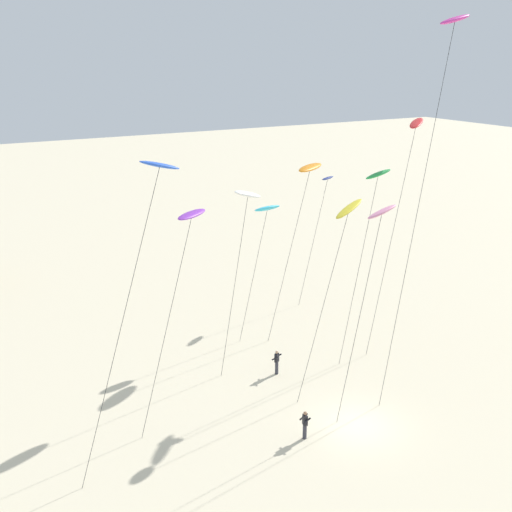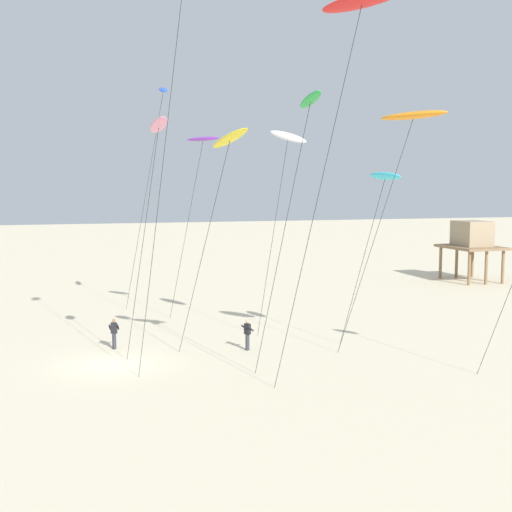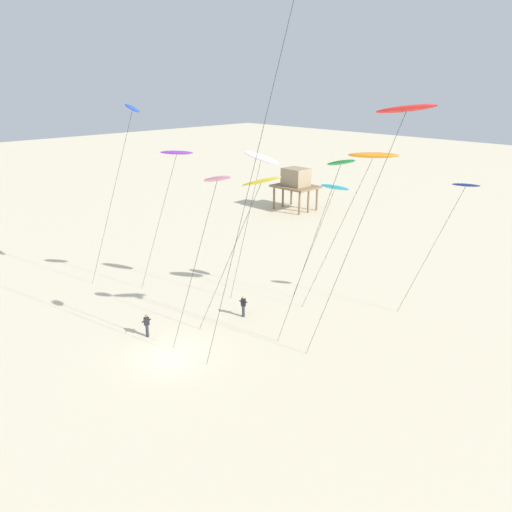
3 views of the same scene
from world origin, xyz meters
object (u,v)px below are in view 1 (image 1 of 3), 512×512
(kite_orange, at_px, (310,168))
(kite_blue, at_px, (158,172))
(kite_white, at_px, (248,195))
(kite_flyer_nearest, at_px, (277,361))
(kite_yellow, at_px, (349,210))
(kite_flyer_middle, at_px, (305,424))
(kite_red, at_px, (416,125))
(kite_purple, at_px, (191,216))
(kite_green, at_px, (378,177))
(kite_navy, at_px, (327,180))
(kite_pink, at_px, (382,214))
(kite_magenta, at_px, (454,26))
(kite_cyan, at_px, (267,209))

(kite_orange, bearing_deg, kite_blue, -148.59)
(kite_white, distance_m, kite_flyer_nearest, 10.94)
(kite_yellow, height_order, kite_flyer_middle, kite_yellow)
(kite_red, bearing_deg, kite_purple, -173.56)
(kite_green, height_order, kite_navy, kite_green)
(kite_blue, distance_m, kite_pink, 12.69)
(kite_purple, distance_m, kite_pink, 10.48)
(kite_yellow, xyz_separation_m, kite_magenta, (4.83, -2.38, 10.43))
(kite_pink, bearing_deg, kite_cyan, 92.48)
(kite_orange, height_order, kite_flyer_middle, kite_orange)
(kite_orange, height_order, kite_pink, kite_orange)
(kite_green, relative_size, kite_red, 0.80)
(kite_purple, bearing_deg, kite_green, 5.80)
(kite_magenta, bearing_deg, kite_red, 62.07)
(kite_orange, distance_m, kite_pink, 11.66)
(kite_navy, distance_m, kite_magenta, 18.74)
(kite_purple, distance_m, kite_navy, 20.58)
(kite_blue, distance_m, kite_flyer_middle, 15.53)
(kite_yellow, distance_m, kite_flyer_middle, 12.79)
(kite_purple, relative_size, kite_flyer_nearest, 7.12)
(kite_red, bearing_deg, kite_magenta, -117.93)
(kite_cyan, distance_m, kite_blue, 15.92)
(kite_blue, bearing_deg, kite_pink, -10.10)
(kite_green, bearing_deg, kite_cyan, 128.42)
(kite_yellow, distance_m, kite_flyer_nearest, 10.94)
(kite_flyer_nearest, bearing_deg, kite_red, 4.75)
(kite_red, relative_size, kite_flyer_middle, 9.51)
(kite_red, bearing_deg, kite_cyan, 146.51)
(kite_cyan, height_order, kite_pink, kite_pink)
(kite_green, distance_m, kite_orange, 5.89)
(kite_blue, bearing_deg, kite_red, 11.30)
(kite_purple, height_order, kite_flyer_middle, kite_purple)
(kite_blue, bearing_deg, kite_green, 11.80)
(kite_green, distance_m, kite_red, 4.76)
(kite_blue, height_order, kite_pink, kite_blue)
(kite_purple, distance_m, kite_magenta, 17.94)
(kite_white, bearing_deg, kite_magenta, -36.34)
(kite_yellow, distance_m, kite_blue, 12.93)
(kite_magenta, relative_size, kite_flyer_nearest, 13.26)
(kite_green, relative_size, kite_blue, 0.84)
(kite_cyan, xyz_separation_m, kite_flyer_middle, (-5.38, -13.38, -8.43))
(kite_orange, bearing_deg, kite_cyan, 173.08)
(kite_flyer_nearest, bearing_deg, kite_green, 2.84)
(kite_orange, relative_size, kite_navy, 1.19)
(kite_cyan, xyz_separation_m, kite_pink, (0.51, -11.70, 2.16))
(kite_white, relative_size, kite_flyer_middle, 7.29)
(kite_flyer_nearest, relative_size, kite_flyer_middle, 1.00)
(kite_red, xyz_separation_m, kite_flyer_middle, (-13.76, -7.84, -14.48))
(kite_pink, height_order, kite_flyer_nearest, kite_pink)
(kite_magenta, distance_m, kite_flyer_middle, 23.40)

